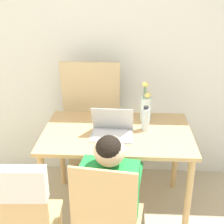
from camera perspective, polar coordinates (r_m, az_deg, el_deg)
wall_back at (r=2.94m, az=-2.14°, el=10.86°), size 6.40×0.05×2.50m
dining_table at (r=2.53m, az=0.95°, el=-5.46°), size 1.18×0.76×0.76m
chair_occupied at (r=2.04m, az=-0.86°, el=-19.77°), size 0.45×0.45×0.96m
chair_spare at (r=1.98m, az=-16.69°, el=-16.60°), size 0.42×0.45×0.97m
person_seated at (r=2.02m, az=-0.19°, el=-13.68°), size 0.41×0.46×1.06m
laptop at (r=2.42m, az=-0.00°, el=-3.01°), size 0.33×0.25×0.22m
flower_vase at (r=2.66m, az=6.21°, el=1.04°), size 0.10×0.10×0.34m
water_bottle at (r=2.49m, az=6.16°, el=-1.25°), size 0.07×0.07×0.20m
cardboard_panel at (r=3.01m, az=-3.65°, el=-1.76°), size 0.53×0.19×1.22m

